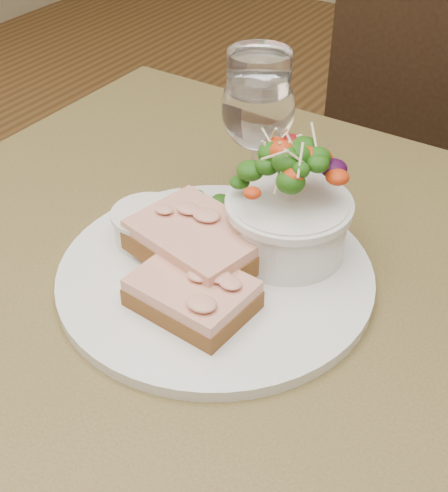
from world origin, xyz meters
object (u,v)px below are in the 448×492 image
Objects in this scene: dinner_plate at (215,275)px; ramekin at (148,224)px; sandwich_front at (192,294)px; salad_bowl at (289,202)px; cafe_table at (210,363)px; chair_far at (433,268)px; sandwich_back at (198,242)px; wine_glass at (258,113)px.

dinner_plate is 4.53× the size of ramekin.
salad_bowl is at bearing 79.83° from sandwich_front.
chair_far is at bearing 86.14° from cafe_table.
sandwich_front is at bearing -78.25° from dinner_plate.
dinner_plate is at bearing 106.10° from sandwich_front.
dinner_plate is at bearing 5.61° from sandwich_back.
dinner_plate is at bearing -122.89° from salad_bowl.
wine_glass is at bearing 104.91° from sandwich_back.
cafe_table is at bearing -14.38° from ramekin.
sandwich_back is at bearing -1.10° from ramekin.
wine_glass is (-0.03, 0.14, 0.22)m from cafe_table.
salad_bowl reaches higher than ramekin.
chair_far is at bearing 91.15° from sandwich_front.
sandwich_back reaches higher than ramekin.
ramekin is at bearing 153.22° from sandwich_front.
cafe_table is 0.20m from salad_bowl.
wine_glass is (-0.07, 0.06, 0.05)m from salad_bowl.
salad_bowl reaches higher than sandwich_front.
ramekin is 0.39× the size of wine_glass.
cafe_table is at bearing 77.35° from chair_far.
chair_far is at bearing 95.66° from sandwich_back.
ramekin reaches higher than cafe_table.
chair_far reaches higher than ramekin.
sandwich_back is 0.82× the size of wine_glass.
cafe_table is 11.62× the size of ramekin.
ramekin is at bearing -153.94° from salad_bowl.
sandwich_front is 0.11m from ramekin.
sandwich_back is 2.08× the size of ramekin.
wine_glass is at bearing 64.15° from ramekin.
dinner_plate reaches higher than cafe_table.
sandwich_front is 1.63× the size of ramekin.
ramekin is (-0.09, 0.00, 0.03)m from dinner_plate.
chair_far reaches higher than salad_bowl.
sandwich_front is 0.64× the size of wine_glass.
chair_far is at bearing 82.15° from wine_glass.
sandwich_back is (-0.08, -0.72, 0.49)m from chair_far.
chair_far is 0.84m from wine_glass.
sandwich_front is at bearing -31.13° from ramekin.
dinner_plate is at bearing -2.34° from ramekin.
cafe_table is 5.58× the size of sandwich_back.
salad_bowl is at bearing 80.16° from chair_far.
wine_glass is (-0.08, -0.60, 0.58)m from chair_far.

